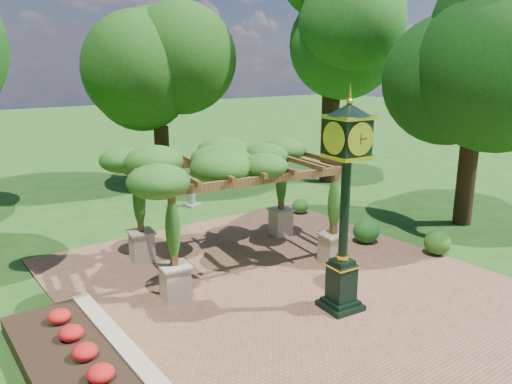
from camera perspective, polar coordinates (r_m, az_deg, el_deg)
ground at (r=12.08m, az=7.27°, el=-12.58°), size 120.00×120.00×0.00m
brick_plaza at (r=12.73m, az=4.11°, el=-10.92°), size 10.00×12.00×0.04m
border_wall at (r=10.16m, az=-14.91°, el=-17.31°), size 0.35×5.00×0.40m
flower_bed at (r=9.95m, az=-19.97°, el=-18.62°), size 1.50×5.00×0.36m
pedestal_clock at (r=10.91m, az=10.22°, el=0.25°), size 1.02×1.02×4.74m
pergola at (r=13.44m, az=-2.35°, el=2.82°), size 5.74×4.05×3.36m
sundial at (r=19.81m, az=-7.36°, el=-0.42°), size 0.64×0.64×0.96m
shrub_front at (r=15.58m, az=20.03°, el=-5.50°), size 0.99×0.99×0.69m
shrub_mid at (r=15.96m, az=12.49°, el=-4.39°), size 0.82×0.82×0.73m
shrub_back at (r=18.68m, az=5.07°, el=-1.61°), size 0.73×0.73×0.55m
tree_north at (r=23.30m, az=-11.06°, el=12.49°), size 4.83×4.83×6.94m
tree_east_far at (r=23.68m, az=8.93°, el=19.88°), size 4.78×4.78×11.35m
tree_east_near at (r=18.29m, az=24.06°, el=13.01°), size 4.50×4.50×7.84m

